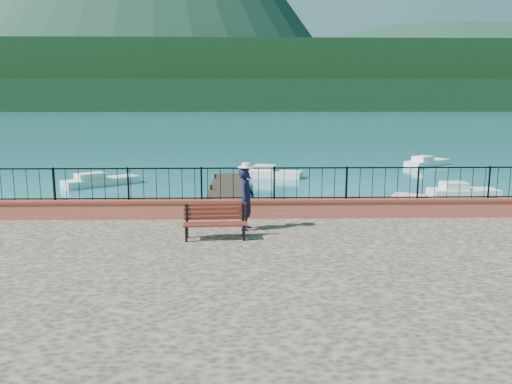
{
  "coord_description": "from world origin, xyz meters",
  "views": [
    {
      "loc": [
        -1.24,
        -11.19,
        4.65
      ],
      "look_at": [
        -0.9,
        2.0,
        2.3
      ],
      "focal_mm": 35.0,
      "sensor_mm": 36.0,
      "label": 1
    }
  ],
  "objects_px": {
    "boat_0": "(72,216)",
    "boat_2": "(463,189)",
    "boat_1": "(422,205)",
    "boat_5": "(427,160)",
    "person": "(246,199)",
    "boat_3": "(101,179)",
    "boat_4": "(273,171)",
    "park_bench": "(215,229)"
  },
  "relations": [
    {
      "from": "park_bench",
      "to": "boat_4",
      "type": "xyz_separation_m",
      "value": [
        2.63,
        18.98,
        -1.08
      ]
    },
    {
      "from": "park_bench",
      "to": "boat_1",
      "type": "distance_m",
      "value": 11.68
    },
    {
      "from": "boat_3",
      "to": "boat_4",
      "type": "bearing_deg",
      "value": -22.75
    },
    {
      "from": "boat_1",
      "to": "boat_4",
      "type": "distance_m",
      "value": 12.29
    },
    {
      "from": "park_bench",
      "to": "boat_3",
      "type": "xyz_separation_m",
      "value": [
        -7.43,
        16.04,
        -1.08
      ]
    },
    {
      "from": "boat_0",
      "to": "boat_5",
      "type": "distance_m",
      "value": 27.55
    },
    {
      "from": "boat_3",
      "to": "boat_4",
      "type": "xyz_separation_m",
      "value": [
        10.07,
        2.94,
        0.0
      ]
    },
    {
      "from": "boat_3",
      "to": "boat_4",
      "type": "distance_m",
      "value": 10.49
    },
    {
      "from": "boat_5",
      "to": "park_bench",
      "type": "bearing_deg",
      "value": -158.94
    },
    {
      "from": "person",
      "to": "boat_4",
      "type": "distance_m",
      "value": 18.18
    },
    {
      "from": "boat_0",
      "to": "boat_2",
      "type": "distance_m",
      "value": 18.47
    },
    {
      "from": "person",
      "to": "boat_3",
      "type": "xyz_separation_m",
      "value": [
        -8.23,
        15.07,
        -1.67
      ]
    },
    {
      "from": "boat_5",
      "to": "boat_4",
      "type": "bearing_deg",
      "value": 167.15
    },
    {
      "from": "person",
      "to": "boat_0",
      "type": "height_order",
      "value": "person"
    },
    {
      "from": "boat_3",
      "to": "boat_0",
      "type": "bearing_deg",
      "value": -119.71
    },
    {
      "from": "person",
      "to": "boat_1",
      "type": "height_order",
      "value": "person"
    },
    {
      "from": "boat_2",
      "to": "boat_3",
      "type": "height_order",
      "value": "same"
    },
    {
      "from": "person",
      "to": "boat_2",
      "type": "bearing_deg",
      "value": -31.56
    },
    {
      "from": "park_bench",
      "to": "boat_3",
      "type": "distance_m",
      "value": 17.71
    },
    {
      "from": "boat_1",
      "to": "boat_2",
      "type": "xyz_separation_m",
      "value": [
        3.43,
        3.77,
        0.0
      ]
    },
    {
      "from": "person",
      "to": "boat_4",
      "type": "height_order",
      "value": "person"
    },
    {
      "from": "boat_1",
      "to": "boat_3",
      "type": "xyz_separation_m",
      "value": [
        -15.78,
        7.95,
        0.0
      ]
    },
    {
      "from": "person",
      "to": "boat_3",
      "type": "distance_m",
      "value": 17.25
    },
    {
      "from": "boat_0",
      "to": "boat_1",
      "type": "xyz_separation_m",
      "value": [
        14.18,
        1.81,
        0.0
      ]
    },
    {
      "from": "boat_0",
      "to": "boat_2",
      "type": "relative_size",
      "value": 1.06
    },
    {
      "from": "boat_0",
      "to": "boat_4",
      "type": "bearing_deg",
      "value": 46.48
    },
    {
      "from": "boat_1",
      "to": "boat_3",
      "type": "bearing_deg",
      "value": -177.31
    },
    {
      "from": "boat_2",
      "to": "boat_4",
      "type": "xyz_separation_m",
      "value": [
        -9.14,
        7.11,
        0.0
      ]
    },
    {
      "from": "park_bench",
      "to": "boat_0",
      "type": "xyz_separation_m",
      "value": [
        -5.83,
        6.28,
        -1.08
      ]
    },
    {
      "from": "park_bench",
      "to": "boat_1",
      "type": "xyz_separation_m",
      "value": [
        8.35,
        8.09,
        -1.08
      ]
    },
    {
      "from": "person",
      "to": "boat_1",
      "type": "relative_size",
      "value": 0.46
    },
    {
      "from": "park_bench",
      "to": "boat_0",
      "type": "distance_m",
      "value": 8.64
    },
    {
      "from": "boat_2",
      "to": "boat_5",
      "type": "xyz_separation_m",
      "value": [
        2.89,
        12.82,
        0.0
      ]
    },
    {
      "from": "person",
      "to": "boat_5",
      "type": "relative_size",
      "value": 0.41
    },
    {
      "from": "boat_1",
      "to": "boat_4",
      "type": "xyz_separation_m",
      "value": [
        -5.71,
        10.89,
        0.0
      ]
    },
    {
      "from": "boat_2",
      "to": "person",
      "type": "bearing_deg",
      "value": -136.21
    },
    {
      "from": "boat_0",
      "to": "boat_3",
      "type": "distance_m",
      "value": 9.89
    },
    {
      "from": "boat_1",
      "to": "boat_2",
      "type": "relative_size",
      "value": 1.13
    },
    {
      "from": "person",
      "to": "park_bench",
      "type": "bearing_deg",
      "value": 154.15
    },
    {
      "from": "boat_3",
      "to": "boat_5",
      "type": "distance_m",
      "value": 23.73
    },
    {
      "from": "person",
      "to": "boat_4",
      "type": "relative_size",
      "value": 0.48
    },
    {
      "from": "boat_3",
      "to": "park_bench",
      "type": "bearing_deg",
      "value": -104.16
    }
  ]
}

